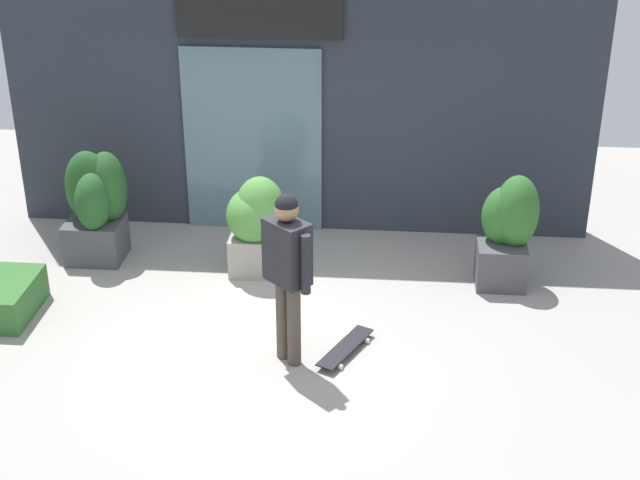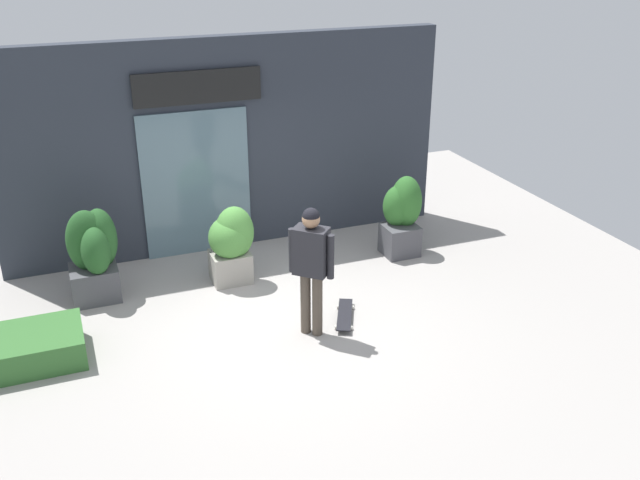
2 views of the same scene
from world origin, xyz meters
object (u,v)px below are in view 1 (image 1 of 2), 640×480
(skateboard, at_px, (345,348))
(planter_box_right, at_px, (257,222))
(skateboarder, at_px, (287,262))
(planter_box_left, at_px, (508,227))
(planter_box_mid, at_px, (97,204))

(skateboard, distance_m, planter_box_right, 2.01)
(skateboarder, xyz_separation_m, planter_box_right, (-0.56, 1.76, -0.43))
(planter_box_left, height_order, planter_box_mid, planter_box_mid)
(skateboard, bearing_deg, planter_box_mid, 84.15)
(skateboarder, bearing_deg, planter_box_left, -7.79)
(planter_box_left, height_order, planter_box_right, planter_box_left)
(skateboard, bearing_deg, planter_box_right, 59.98)
(skateboarder, xyz_separation_m, skateboard, (0.53, 0.16, -0.99))
(skateboard, relative_size, planter_box_right, 0.72)
(planter_box_mid, bearing_deg, skateboarder, -39.19)
(planter_box_left, relative_size, planter_box_right, 1.08)
(skateboarder, relative_size, skateboard, 2.07)
(skateboarder, xyz_separation_m, planter_box_left, (2.19, 1.78, -0.39))
(planter_box_left, xyz_separation_m, planter_box_mid, (-4.61, 0.19, 0.02))
(skateboarder, height_order, skateboard, skateboarder)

